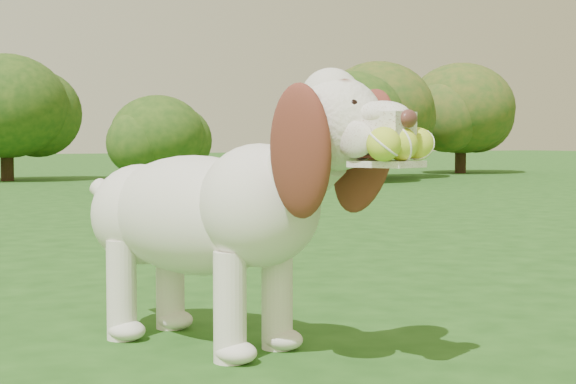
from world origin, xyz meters
TOP-DOWN VIEW (x-y plane):
  - ground at (0.00, 0.00)m, footprint 80.00×80.00m
  - dog at (-0.37, -0.01)m, footprint 0.78×1.27m
  - shrub_f at (7.17, 10.04)m, footprint 1.93×1.93m
  - shrub_d at (5.91, 8.96)m, footprint 1.66×1.66m
  - shrub_h at (9.89, 11.10)m, footprint 2.10×2.10m
  - shrub_c at (2.35, 7.83)m, footprint 1.17×1.17m
  - shrub_i at (1.37, 12.03)m, footprint 1.96×1.96m

SIDE VIEW (x-z plane):
  - ground at x=0.00m, z-range 0.00..0.00m
  - dog at x=-0.37m, z-range 0.03..0.88m
  - shrub_c at x=2.35m, z-range 0.11..1.32m
  - shrub_d at x=5.91m, z-range 0.15..1.87m
  - shrub_f at x=7.17m, z-range 0.18..2.18m
  - shrub_i at x=1.37m, z-range 0.18..2.21m
  - shrub_h at x=9.89m, z-range 0.19..2.36m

